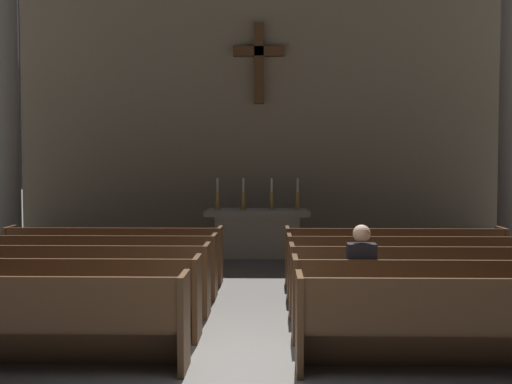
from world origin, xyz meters
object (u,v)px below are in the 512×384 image
Objects in this scene: pew_left_row_5 at (114,255)px; candlestick_inner_right at (272,200)px; pew_left_row_1 at (3,321)px; pew_left_row_3 at (73,280)px; pew_left_row_4 at (96,266)px; altar at (257,232)px; pew_left_row_2 at (44,297)px; pew_right_row_2 at (451,299)px; candlestick_inner_left at (243,199)px; pew_right_row_3 at (427,281)px; lone_worshipper at (360,279)px; candlestick_outer_right at (298,200)px; pew_right_row_1 at (484,324)px; column_left_second at (3,95)px; candlestick_outer_left at (218,199)px; pew_right_row_5 at (394,256)px; pew_right_row_4 at (409,267)px.

candlestick_inner_right reaches higher than pew_left_row_5.
pew_left_row_1 is 2.17m from pew_left_row_3.
altar is at bearing 60.87° from pew_left_row_4.
pew_left_row_2 and pew_left_row_5 have the same top height.
candlestick_inner_left is (-2.60, 6.30, 0.74)m from pew_right_row_2.
pew_right_row_3 is 1.47m from lone_worshipper.
pew_left_row_4 is at bearing -127.34° from candlestick_outer_right.
candlestick_outer_right is at bearing -0.00° from altar.
pew_left_row_2 is 4.61m from pew_right_row_2.
pew_left_row_5 is 5.37× the size of candlestick_inner_right.
pew_right_row_1 and pew_right_row_3 have the same top height.
lone_worshipper is at bearing 17.34° from pew_left_row_1.
column_left_second reaches higher than candlestick_outer_right.
candlestick_inner_left reaches higher than pew_left_row_4.
pew_right_row_1 is at bearing -13.24° from pew_left_row_2.
candlestick_outer_right is at bearing 102.99° from pew_right_row_2.
pew_right_row_1 is at bearing -90.00° from pew_right_row_2.
pew_right_row_3 is 5.88m from candlestick_inner_left.
pew_right_row_2 is 0.51× the size of column_left_second.
candlestick_inner_right is (2.60, 4.13, 0.74)m from pew_left_row_4.
pew_right_row_2 is at bearing -72.36° from candlestick_inner_right.
candlestick_outer_right is (1.70, 0.00, 0.00)m from candlestick_outer_left.
candlestick_inner_right is 0.50× the size of lone_worshipper.
pew_right_row_5 is (0.00, 4.34, 0.00)m from pew_right_row_1.
pew_right_row_2 is at bearing -38.20° from column_left_second.
pew_left_row_1 is at bearing -136.74° from pew_right_row_5.
pew_right_row_5 is 3.82m from altar.
pew_left_row_5 is at bearing -127.06° from altar.
lone_worshipper is (0.44, -6.26, -0.53)m from candlestick_outer_right.
pew_left_row_4 is (0.00, 1.08, 0.00)m from pew_left_row_3.
pew_left_row_3 is at bearing 180.00° from pew_right_row_3.
pew_left_row_2 is at bearing -90.00° from pew_left_row_4.
pew_right_row_3 is at bearing 90.00° from pew_right_row_1.
pew_left_row_4 is 1.00× the size of pew_right_row_1.
altar is at bearing 101.65° from lone_worshipper.
candlestick_outer_left is at bearing -180.00° from altar.
pew_left_row_1 is at bearing -154.80° from pew_right_row_3.
altar reaches higher than pew_left_row_5.
candlestick_inner_right is (-2.00, 4.13, 0.74)m from pew_right_row_4.
pew_right_row_3 is at bearing -90.00° from pew_right_row_5.
pew_right_row_5 is at bearing -56.70° from candlestick_inner_right.
altar is (2.30, 7.38, 0.06)m from pew_left_row_1.
pew_right_row_4 is 2.37m from lone_worshipper.
altar is (-2.30, 7.38, 0.06)m from pew_right_row_1.
pew_right_row_2 is at bearing 0.00° from pew_left_row_2.
pew_right_row_3 is 2.70× the size of lone_worshipper.
pew_left_row_1 is 4.61m from pew_right_row_1.
column_left_second is 10.51× the size of candlestick_inner_left.
candlestick_outer_left is at bearing 180.00° from candlestick_inner_left.
pew_right_row_3 is 5.37× the size of candlestick_inner_left.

